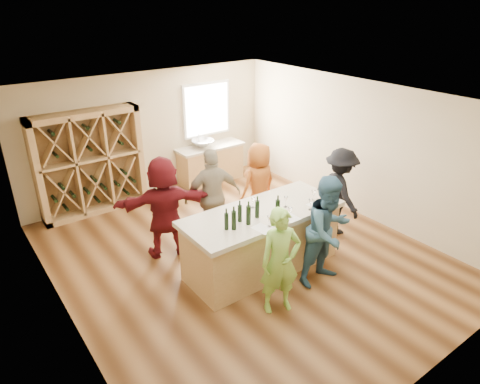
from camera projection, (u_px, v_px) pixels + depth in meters
floor at (242, 257)px, 7.76m from camera, size 6.00×7.00×0.10m
ceiling at (242, 97)px, 6.54m from camera, size 6.00×7.00×0.10m
wall_back at (149, 133)px, 9.74m from camera, size 6.00×0.10×2.80m
wall_front at (441, 292)px, 4.55m from camera, size 6.00×0.10×2.80m
wall_left at (53, 241)px, 5.51m from camera, size 0.10×7.00×2.80m
wall_right at (361, 149)px, 8.79m from camera, size 0.10×7.00×2.80m
window_frame at (207, 109)px, 10.34m from camera, size 1.30×0.06×1.30m
window_pane at (207, 110)px, 10.32m from camera, size 1.18×0.01×1.18m
wine_rack at (90, 163)px, 8.86m from camera, size 2.20×0.45×2.20m
back_counter_base at (211, 164)px, 10.65m from camera, size 1.60×0.58×0.86m
back_counter_top at (210, 147)px, 10.45m from camera, size 1.70×0.62×0.06m
sink at (203, 144)px, 10.29m from camera, size 0.54×0.54×0.19m
faucet at (199, 140)px, 10.40m from camera, size 0.02×0.02×0.30m
tasting_counter_base at (262, 242)px, 7.19m from camera, size 2.60×1.00×1.00m
tasting_counter_top at (263, 213)px, 6.96m from camera, size 2.72×1.12×0.08m
wine_bottle_a at (226, 221)px, 6.36m from camera, size 0.07×0.07×0.27m
wine_bottle_b at (234, 220)px, 6.35m from camera, size 0.09×0.09×0.30m
wine_bottle_c at (240, 213)px, 6.58m from camera, size 0.07×0.07×0.27m
wine_bottle_d at (248, 215)px, 6.49m from camera, size 0.10×0.10×0.31m
wine_bottle_e at (257, 209)px, 6.69m from camera, size 0.09×0.09×0.29m
wine_glass_a at (269, 221)px, 6.44m from camera, size 0.09×0.09×0.18m
wine_glass_b at (290, 213)px, 6.70m from camera, size 0.08×0.08×0.18m
wine_glass_c at (310, 204)px, 6.95m from camera, size 0.08×0.08×0.20m
wine_glass_d at (286, 202)px, 7.05m from camera, size 0.08×0.08×0.19m
wine_glass_e at (313, 196)px, 7.26m from camera, size 0.08×0.08×0.19m
tasting_menu_a at (263, 229)px, 6.42m from camera, size 0.26×0.33×0.00m
tasting_menu_b at (290, 217)px, 6.75m from camera, size 0.23×0.31×0.00m
tasting_menu_c at (316, 206)px, 7.12m from camera, size 0.23×0.30×0.00m
person_near_left at (280, 261)px, 6.09m from camera, size 0.71×0.61×1.65m
person_near_right at (328, 231)px, 6.69m from camera, size 0.90×0.50×1.83m
person_server at (340, 192)px, 8.16m from camera, size 0.80×1.21×1.71m
person_far_mid at (213, 196)px, 7.86m from camera, size 1.17×0.81×1.82m
person_far_right at (259, 184)px, 8.50m from camera, size 0.87×0.61×1.69m
person_far_left at (165, 207)px, 7.42m from camera, size 1.82×1.13×1.85m
wine_bottle_f at (278, 209)px, 6.69m from camera, size 0.07×0.07×0.30m
wine_glass_f at (253, 203)px, 7.03m from camera, size 0.07×0.07×0.18m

